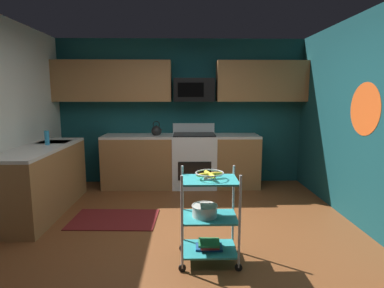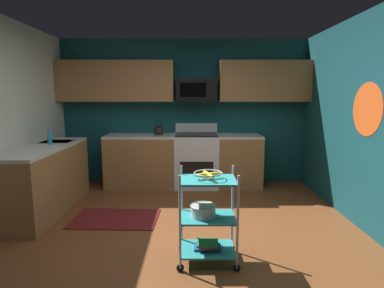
{
  "view_description": "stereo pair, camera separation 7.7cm",
  "coord_description": "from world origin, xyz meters",
  "px_view_note": "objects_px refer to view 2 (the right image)",
  "views": [
    {
      "loc": [
        0.07,
        -3.36,
        1.62
      ],
      "look_at": [
        0.15,
        0.26,
        1.05
      ],
      "focal_mm": 29.39,
      "sensor_mm": 36.0,
      "label": 1
    },
    {
      "loc": [
        0.15,
        -3.36,
        1.62
      ],
      "look_at": [
        0.15,
        0.26,
        1.05
      ],
      "focal_mm": 29.39,
      "sensor_mm": 36.0,
      "label": 2
    }
  ],
  "objects_px": {
    "microwave": "(196,90)",
    "mixing_bowl_large": "(203,210)",
    "fruit_bowl": "(208,174)",
    "book_stack": "(207,245)",
    "dish_soap_bottle": "(50,137)",
    "oven_range": "(196,160)",
    "kettle": "(159,131)",
    "rolling_cart": "(208,217)"
  },
  "relations": [
    {
      "from": "book_stack",
      "to": "dish_soap_bottle",
      "type": "bearing_deg",
      "value": 144.77
    },
    {
      "from": "kettle",
      "to": "dish_soap_bottle",
      "type": "xyz_separation_m",
      "value": [
        -1.44,
        -1.04,
        0.02
      ]
    },
    {
      "from": "mixing_bowl_large",
      "to": "microwave",
      "type": "bearing_deg",
      "value": 90.65
    },
    {
      "from": "book_stack",
      "to": "kettle",
      "type": "relative_size",
      "value": 1.01
    },
    {
      "from": "microwave",
      "to": "dish_soap_bottle",
      "type": "bearing_deg",
      "value": -151.32
    },
    {
      "from": "rolling_cart",
      "to": "mixing_bowl_large",
      "type": "xyz_separation_m",
      "value": [
        -0.04,
        0.0,
        0.07
      ]
    },
    {
      "from": "rolling_cart",
      "to": "kettle",
      "type": "xyz_separation_m",
      "value": [
        -0.73,
        2.58,
        0.54
      ]
    },
    {
      "from": "mixing_bowl_large",
      "to": "dish_soap_bottle",
      "type": "distance_m",
      "value": 2.68
    },
    {
      "from": "fruit_bowl",
      "to": "kettle",
      "type": "height_order",
      "value": "kettle"
    },
    {
      "from": "mixing_bowl_large",
      "to": "book_stack",
      "type": "xyz_separation_m",
      "value": [
        0.04,
        -0.0,
        -0.36
      ]
    },
    {
      "from": "oven_range",
      "to": "kettle",
      "type": "relative_size",
      "value": 4.17
    },
    {
      "from": "mixing_bowl_large",
      "to": "oven_range",
      "type": "bearing_deg",
      "value": 90.66
    },
    {
      "from": "rolling_cart",
      "to": "dish_soap_bottle",
      "type": "bearing_deg",
      "value": 144.77
    },
    {
      "from": "microwave",
      "to": "oven_range",
      "type": "bearing_deg",
      "value": -89.74
    },
    {
      "from": "fruit_bowl",
      "to": "dish_soap_bottle",
      "type": "bearing_deg",
      "value": 144.77
    },
    {
      "from": "microwave",
      "to": "rolling_cart",
      "type": "bearing_deg",
      "value": -88.42
    },
    {
      "from": "oven_range",
      "to": "book_stack",
      "type": "distance_m",
      "value": 2.6
    },
    {
      "from": "mixing_bowl_large",
      "to": "book_stack",
      "type": "relative_size",
      "value": 0.95
    },
    {
      "from": "microwave",
      "to": "fruit_bowl",
      "type": "distance_m",
      "value": 2.81
    },
    {
      "from": "oven_range",
      "to": "kettle",
      "type": "distance_m",
      "value": 0.84
    },
    {
      "from": "mixing_bowl_large",
      "to": "fruit_bowl",
      "type": "bearing_deg",
      "value": 0.0
    },
    {
      "from": "kettle",
      "to": "rolling_cart",
      "type": "bearing_deg",
      "value": -74.17
    },
    {
      "from": "book_stack",
      "to": "rolling_cart",
      "type": "bearing_deg",
      "value": 45.0
    },
    {
      "from": "microwave",
      "to": "mixing_bowl_large",
      "type": "distance_m",
      "value": 2.93
    },
    {
      "from": "fruit_bowl",
      "to": "kettle",
      "type": "bearing_deg",
      "value": 105.83
    },
    {
      "from": "microwave",
      "to": "dish_soap_bottle",
      "type": "xyz_separation_m",
      "value": [
        -2.1,
        -1.15,
        -0.68
      ]
    },
    {
      "from": "microwave",
      "to": "rolling_cart",
      "type": "xyz_separation_m",
      "value": [
        0.07,
        -2.69,
        -1.25
      ]
    },
    {
      "from": "kettle",
      "to": "microwave",
      "type": "bearing_deg",
      "value": 9.38
    },
    {
      "from": "book_stack",
      "to": "kettle",
      "type": "distance_m",
      "value": 2.81
    },
    {
      "from": "mixing_bowl_large",
      "to": "dish_soap_bottle",
      "type": "height_order",
      "value": "dish_soap_bottle"
    },
    {
      "from": "fruit_bowl",
      "to": "kettle",
      "type": "xyz_separation_m",
      "value": [
        -0.73,
        2.58,
        0.12
      ]
    },
    {
      "from": "fruit_bowl",
      "to": "microwave",
      "type": "bearing_deg",
      "value": 91.58
    },
    {
      "from": "kettle",
      "to": "book_stack",
      "type": "bearing_deg",
      "value": -74.17
    },
    {
      "from": "oven_range",
      "to": "kettle",
      "type": "xyz_separation_m",
      "value": [
        -0.66,
        -0.0,
        0.52
      ]
    },
    {
      "from": "book_stack",
      "to": "dish_soap_bottle",
      "type": "xyz_separation_m",
      "value": [
        -2.18,
        1.54,
        0.86
      ]
    },
    {
      "from": "book_stack",
      "to": "dish_soap_bottle",
      "type": "distance_m",
      "value": 2.8
    },
    {
      "from": "oven_range",
      "to": "rolling_cart",
      "type": "relative_size",
      "value": 1.2
    },
    {
      "from": "rolling_cart",
      "to": "book_stack",
      "type": "relative_size",
      "value": 3.44
    },
    {
      "from": "oven_range",
      "to": "fruit_bowl",
      "type": "bearing_deg",
      "value": -88.36
    },
    {
      "from": "dish_soap_bottle",
      "to": "fruit_bowl",
      "type": "bearing_deg",
      "value": -35.23
    },
    {
      "from": "rolling_cart",
      "to": "mixing_bowl_large",
      "type": "height_order",
      "value": "rolling_cart"
    },
    {
      "from": "rolling_cart",
      "to": "mixing_bowl_large",
      "type": "distance_m",
      "value": 0.08
    }
  ]
}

